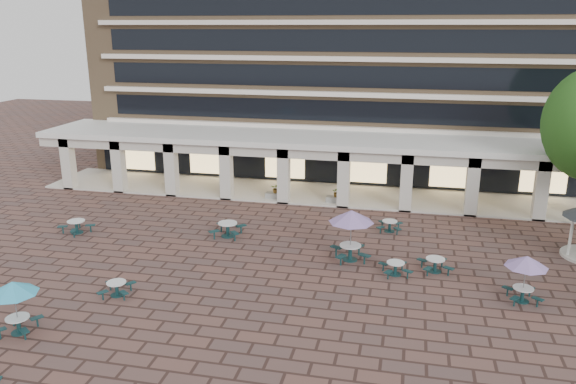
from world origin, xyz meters
name	(u,v)px	position (x,y,z in m)	size (l,w,h in m)	color
ground	(269,279)	(0.00, 0.00, 0.00)	(120.00, 120.00, 0.00)	brown
apartment_building	(341,19)	(0.00, 25.47, 12.60)	(40.00, 15.50, 25.20)	#927452
retail_arcade	(319,155)	(0.00, 14.80, 3.00)	(42.00, 6.60, 4.40)	white
picnic_table_4	(13,290)	(-8.73, -7.16, 1.93)	(1.96, 1.96, 2.27)	#143A3C
picnic_table_5	(117,287)	(-6.48, -3.26, 0.40)	(1.68, 1.68, 0.67)	#143A3C
picnic_table_6	(351,218)	(3.64, 3.20, 2.36)	(2.41, 2.41, 2.78)	#143A3C
picnic_table_7	(395,267)	(6.07, 1.84, 0.40)	(1.79, 1.79, 0.68)	#143A3C
picnic_table_8	(76,226)	(-12.99, 3.72, 0.47)	(2.14, 2.14, 0.78)	#143A3C
picnic_table_10	(435,264)	(8.03, 2.64, 0.43)	(1.88, 1.88, 0.72)	#143A3C
picnic_table_11	(527,263)	(11.82, 0.18, 1.88)	(1.91, 1.91, 2.21)	#143A3C
picnic_table_12	(228,228)	(-3.86, 5.13, 0.51)	(1.93, 1.93, 0.86)	#143A3C
picnic_table_13	(390,225)	(5.50, 8.07, 0.41)	(1.59, 1.59, 0.68)	#143A3C
planter_left	(276,194)	(-2.80, 12.90, 0.46)	(1.50, 0.63, 1.20)	gray
planter_right	(337,197)	(1.61, 12.90, 0.46)	(1.50, 0.60, 1.21)	gray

